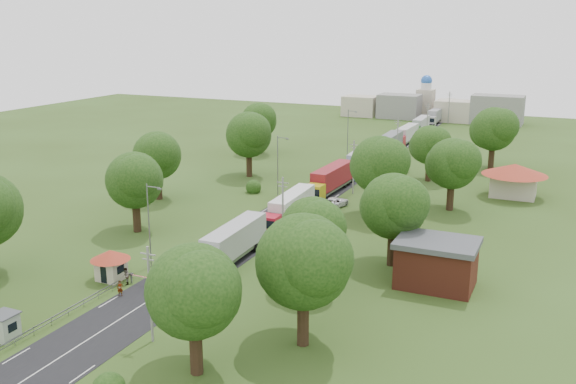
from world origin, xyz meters
The scene contains 48 objects.
ground centered at (0.00, 0.00, 0.00)m, with size 260.00×260.00×0.00m, color #304517.
road centered at (0.00, 20.00, 0.00)m, with size 8.00×200.00×0.04m, color black.
boom_barrier centered at (-1.36, -25.00, 0.89)m, with size 9.22×0.35×1.18m.
guard_booth centered at (-7.20, -25.00, 2.16)m, with size 4.40×4.40×3.45m.
kiosk centered at (-7.00, -40.00, 1.23)m, with size 2.30×2.30×2.41m.
guard_rail centered at (-5.00, -35.00, 0.00)m, with size 0.10×17.00×1.70m, color slate, non-canonical shape.
info_sign centered at (5.20, 35.00, 3.00)m, with size 0.12×3.10×4.10m.
pole_0 centered at (5.50, -35.00, 4.68)m, with size 1.60×0.24×9.00m.
pole_1 centered at (5.50, -7.00, 4.68)m, with size 1.60×0.24×9.00m.
pole_2 centered at (5.50, 21.00, 4.68)m, with size 1.60×0.24×9.00m.
pole_3 centered at (5.50, 49.00, 4.68)m, with size 1.60×0.24×9.00m.
pole_4 centered at (5.50, 77.00, 4.68)m, with size 1.60×0.24×9.00m.
pole_5 centered at (5.50, 105.00, 4.68)m, with size 1.60×0.24×9.00m.
lamp_0 centered at (-5.35, -20.00, 5.55)m, with size 2.03×0.22×10.00m.
lamp_1 centered at (-5.35, 15.00, 5.55)m, with size 2.03×0.22×10.00m.
lamp_2 centered at (-5.35, 50.00, 5.55)m, with size 2.03×0.22×10.00m.
tree_0 centered at (11.99, -37.84, 7.22)m, with size 8.80×8.80×11.07m.
tree_1 centered at (17.99, -29.83, 7.85)m, with size 9.60×9.60×12.05m.
tree_2 centered at (13.99, -17.86, 6.60)m, with size 8.00×8.00×10.10m.
tree_3 centered at (19.99, -7.84, 7.22)m, with size 8.80×8.80×11.07m.
tree_4 centered at (12.99, 10.17, 7.85)m, with size 9.60×9.60×12.05m.
tree_5 centered at (21.99, 18.16, 7.22)m, with size 8.80×8.80×11.07m.
tree_6 centered at (14.99, 35.14, 6.60)m, with size 8.00×8.00×10.10m.
tree_7 centered at (23.99, 50.17, 7.85)m, with size 9.60×9.60×12.05m.
tree_10 centered at (-15.01, -9.84, 7.22)m, with size 8.80×8.80×11.07m.
tree_11 centered at (-22.01, 5.16, 7.22)m, with size 8.80×8.80×11.07m.
tree_12 centered at (-16.01, 25.17, 7.85)m, with size 9.60×9.60×12.05m.
tree_13 centered at (-24.01, 45.16, 7.22)m, with size 8.80×8.80×11.07m.
house_brick centered at (26.00, -12.00, 2.65)m, with size 8.60×6.60×5.20m.
house_cream centered at (30.00, 30.00, 3.64)m, with size 10.08×10.08×5.80m.
distant_town centered at (0.68, 110.00, 3.49)m, with size 52.00×8.00×8.00m.
church centered at (-4.00, 118.00, 5.39)m, with size 5.00×5.00×12.30m.
truck_0 centered at (2.32, -14.98, 2.28)m, with size 3.05×15.51×4.29m.
truck_1 centered at (2.34, 2.16, 2.18)m, with size 3.03×14.84×4.10m.
truck_2 centered at (1.87, 19.86, 2.31)m, with size 3.10×15.72×4.35m.
truck_3 centered at (1.88, 35.99, 2.31)m, with size 3.42×15.74×4.35m.
truck_4 centered at (2.15, 54.68, 2.30)m, with size 2.81×15.64×4.34m.
truck_5 centered at (2.25, 69.75, 2.11)m, with size 2.70×14.37×3.98m.
truck_6 centered at (1.70, 86.72, 2.00)m, with size 2.54×13.59×3.76m.
truck_7 centered at (2.21, 103.83, 2.13)m, with size 2.89×14.54×4.02m.
truck_8 centered at (2.28, 121.73, 2.31)m, with size 3.35×15.74×4.35m.
car_lane_front centered at (-1.00, -23.50, 0.79)m, with size 1.86×4.61×1.57m, color black.
car_lane_mid centered at (-1.94, -16.70, 0.73)m, with size 1.54×4.41×1.45m, color gray.
car_lane_rear centered at (-1.00, -6.55, 0.78)m, with size 2.20×5.40×1.57m, color black.
car_verge_near centered at (5.50, 12.20, 0.77)m, with size 2.56×5.56×1.54m, color white.
car_verge_far centered at (8.00, 26.47, 0.81)m, with size 1.91×4.74×1.61m, color #53555A.
pedestrian_near centered at (-3.42, -28.26, 0.84)m, with size 0.61×0.40×1.67m, color gray.
pedestrian_booth centered at (-4.80, -25.57, 0.94)m, with size 0.92×0.72×1.89m, color gray.
Camera 1 is at (37.91, -77.59, 27.69)m, focal length 40.00 mm.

